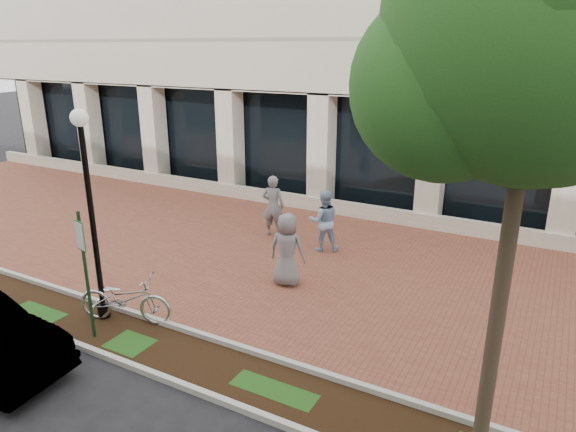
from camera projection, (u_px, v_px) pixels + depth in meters
The scene contains 12 objects.
ground at pixel (310, 264), 14.30m from camera, with size 120.00×120.00×0.00m, color black.
brick_plaza at pixel (310, 264), 14.30m from camera, with size 40.00×9.00×0.01m, color brown.
planting_strip at pixel (190, 360), 9.93m from camera, with size 40.00×1.50×0.01m, color black.
curb_plaza_side at pixel (213, 339), 10.53m from camera, with size 40.00×0.12×0.12m, color #B2B2A8.
curb_street_side at pixel (164, 378), 9.28m from camera, with size 40.00×0.12×0.12m, color #B2B2A8.
parking_sign at pixel (84, 261), 10.17m from camera, with size 0.34×0.07×2.76m.
lamppost at pixel (91, 206), 10.69m from camera, with size 0.36×0.36×4.61m.
street_tree at pixel (542, 51), 5.92m from camera, with size 4.41×3.67×7.80m.
locked_bicycle at pixel (125, 299), 11.15m from camera, with size 0.74×2.11×1.11m, color #B8B9BD.
pedestrian_left at pixel (273, 206), 16.16m from camera, with size 0.72×0.47×1.97m, color slate.
pedestrian_mid at pixel (324, 221), 14.99m from camera, with size 0.89×0.70×1.84m, color #8AAACE.
pedestrian_right at pixel (287, 250), 12.81m from camera, with size 0.92×0.60×1.89m, color slate.
Camera 1 is at (5.75, -11.84, 5.78)m, focal length 32.00 mm.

